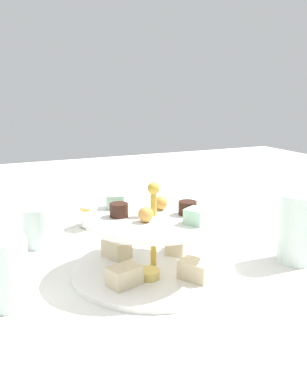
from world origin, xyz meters
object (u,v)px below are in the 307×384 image
at_px(teacup_with_saucer, 93,217).
at_px(tiered_serving_stand, 153,248).
at_px(butter_knife_right, 190,218).
at_px(water_glass_tall_right, 297,228).
at_px(water_glass_mid_back, 7,273).
at_px(water_glass_short_left, 39,227).

bearing_deg(teacup_with_saucer, tiered_serving_stand, 5.16).
height_order(teacup_with_saucer, butter_knife_right, teacup_with_saucer).
relative_size(water_glass_tall_right, water_glass_mid_back, 1.25).
xyz_separation_m(water_glass_tall_right, teacup_with_saucer, (-0.33, -0.28, -0.04)).
bearing_deg(water_glass_mid_back, butter_knife_right, 119.87).
bearing_deg(water_glass_short_left, tiered_serving_stand, 36.16).
xyz_separation_m(water_glass_tall_right, water_glass_short_left, (-0.27, -0.40, -0.02)).
height_order(water_glass_tall_right, water_glass_mid_back, water_glass_tall_right).
xyz_separation_m(water_glass_short_left, teacup_with_saucer, (-0.06, 0.13, -0.01)).
distance_m(water_glass_short_left, water_glass_mid_back, 0.24).
bearing_deg(water_glass_mid_back, water_glass_tall_right, 84.51).
height_order(tiered_serving_stand, water_glass_short_left, tiered_serving_stand).
relative_size(water_glass_tall_right, water_glass_short_left, 1.59).
relative_size(tiered_serving_stand, water_glass_tall_right, 2.21).
bearing_deg(teacup_with_saucer, water_glass_short_left, -64.23).
bearing_deg(tiered_serving_stand, water_glass_mid_back, -86.54).
bearing_deg(water_glass_short_left, teacup_with_saucer, 115.77).
height_order(water_glass_tall_right, water_glass_short_left, water_glass_tall_right).
relative_size(water_glass_short_left, teacup_with_saucer, 0.86).
height_order(tiered_serving_stand, teacup_with_saucer, tiered_serving_stand).
xyz_separation_m(water_glass_tall_right, butter_knife_right, (-0.30, -0.05, -0.06)).
distance_m(tiered_serving_stand, water_glass_mid_back, 0.23).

